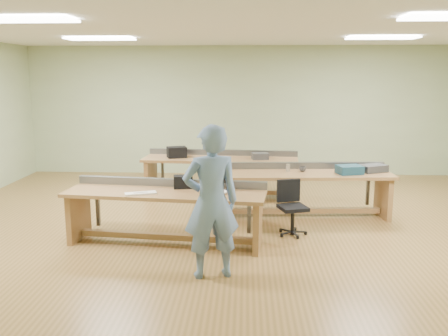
% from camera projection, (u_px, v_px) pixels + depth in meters
% --- Properties ---
extents(floor, '(10.00, 10.00, 0.00)m').
position_uv_depth(floor, '(237.00, 225.00, 7.49)').
color(floor, olive).
rests_on(floor, ground).
extents(ceiling, '(10.00, 10.00, 0.00)m').
position_uv_depth(ceiling, '(238.00, 28.00, 6.91)').
color(ceiling, silver).
rests_on(ceiling, wall_back).
extents(wall_back, '(10.00, 0.04, 3.00)m').
position_uv_depth(wall_back, '(240.00, 111.00, 11.12)').
color(wall_back, '#A2B488').
rests_on(wall_back, floor).
extents(wall_front, '(10.00, 0.04, 3.00)m').
position_uv_depth(wall_front, '(227.00, 197.00, 3.28)').
color(wall_front, '#A2B488').
rests_on(wall_front, floor).
extents(fluor_panels, '(6.20, 3.50, 0.03)m').
position_uv_depth(fluor_panels, '(238.00, 30.00, 6.92)').
color(fluor_panels, white).
rests_on(fluor_panels, ceiling).
extents(workbench_front, '(2.84, 1.03, 0.86)m').
position_uv_depth(workbench_front, '(166.00, 205.00, 6.60)').
color(workbench_front, '#976240').
rests_on(workbench_front, floor).
extents(workbench_mid, '(3.00, 0.96, 0.86)m').
position_uv_depth(workbench_mid, '(301.00, 183.00, 7.87)').
color(workbench_mid, '#976240').
rests_on(workbench_mid, floor).
extents(workbench_back, '(3.04, 1.02, 0.86)m').
position_uv_depth(workbench_back, '(221.00, 167.00, 9.24)').
color(workbench_back, '#976240').
rests_on(workbench_back, floor).
extents(person, '(0.75, 0.60, 1.80)m').
position_uv_depth(person, '(211.00, 202.00, 5.42)').
color(person, slate).
rests_on(person, floor).
extents(laptop_base, '(0.36, 0.33, 0.03)m').
position_uv_depth(laptop_base, '(215.00, 192.00, 6.46)').
color(laptop_base, black).
rests_on(laptop_base, workbench_front).
extents(laptop_screen, '(0.29, 0.10, 0.24)m').
position_uv_depth(laptop_screen, '(218.00, 174.00, 6.53)').
color(laptop_screen, black).
rests_on(laptop_screen, laptop_base).
extents(keyboard, '(0.44, 0.27, 0.02)m').
position_uv_depth(keyboard, '(141.00, 193.00, 6.38)').
color(keyboard, silver).
rests_on(keyboard, workbench_front).
extents(trackball_mouse, '(0.17, 0.19, 0.06)m').
position_uv_depth(trackball_mouse, '(222.00, 192.00, 6.39)').
color(trackball_mouse, white).
rests_on(trackball_mouse, workbench_front).
extents(camera_bag, '(0.29, 0.21, 0.18)m').
position_uv_depth(camera_bag, '(183.00, 182.00, 6.72)').
color(camera_bag, black).
rests_on(camera_bag, workbench_front).
extents(task_chair, '(0.55, 0.55, 0.80)m').
position_uv_depth(task_chair, '(292.00, 215.00, 7.02)').
color(task_chair, black).
rests_on(task_chair, floor).
extents(parts_bin_teal, '(0.45, 0.38, 0.13)m').
position_uv_depth(parts_bin_teal, '(349.00, 170.00, 7.70)').
color(parts_bin_teal, '#163849').
rests_on(parts_bin_teal, workbench_mid).
extents(parts_bin_grey, '(0.50, 0.42, 0.12)m').
position_uv_depth(parts_bin_grey, '(373.00, 168.00, 7.87)').
color(parts_bin_grey, '#323134').
rests_on(parts_bin_grey, workbench_mid).
extents(mug, '(0.12, 0.12, 0.09)m').
position_uv_depth(mug, '(303.00, 169.00, 7.87)').
color(mug, '#323134').
rests_on(mug, workbench_mid).
extents(drinks_can, '(0.09, 0.09, 0.12)m').
position_uv_depth(drinks_can, '(288.00, 168.00, 7.89)').
color(drinks_can, '#B5B5B9').
rests_on(drinks_can, workbench_mid).
extents(storage_box_back, '(0.43, 0.36, 0.21)m').
position_uv_depth(storage_box_back, '(177.00, 152.00, 9.22)').
color(storage_box_back, black).
rests_on(storage_box_back, workbench_back).
extents(tray_back, '(0.34, 0.27, 0.12)m').
position_uv_depth(tray_back, '(260.00, 156.00, 9.03)').
color(tray_back, '#323134').
rests_on(tray_back, workbench_back).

